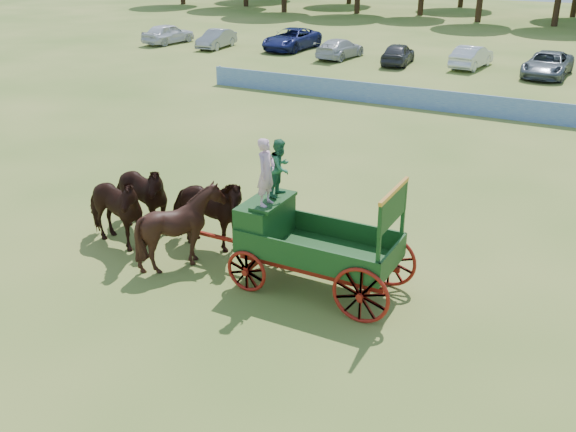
{
  "coord_description": "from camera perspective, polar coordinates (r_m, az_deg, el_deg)",
  "views": [
    {
      "loc": [
        7.36,
        -13.36,
        8.14
      ],
      "look_at": [
        0.09,
        0.34,
        1.3
      ],
      "focal_mm": 40.0,
      "sensor_mm": 36.0,
      "label": 1
    }
  ],
  "objects": [
    {
      "name": "horse_lead_left",
      "position": [
        18.46,
        -15.38,
        0.51
      ],
      "size": [
        2.78,
        1.61,
        2.22
      ],
      "primitive_type": "imported",
      "rotation": [
        0.0,
        0.0,
        1.4
      ],
      "color": "black",
      "rests_on": "ground"
    },
    {
      "name": "horse_wheel_left",
      "position": [
        17.0,
        -9.4,
        -0.97
      ],
      "size": [
        2.4,
        2.24,
        2.22
      ],
      "primitive_type": "imported",
      "rotation": [
        0.0,
        0.0,
        1.83
      ],
      "color": "black",
      "rests_on": "ground"
    },
    {
      "name": "ground",
      "position": [
        17.29,
        -0.8,
        -4.28
      ],
      "size": [
        160.0,
        160.0,
        0.0
      ],
      "primitive_type": "plane",
      "color": "#9A9245",
      "rests_on": "ground"
    },
    {
      "name": "horse_lead_right",
      "position": [
        19.2,
        -13.2,
        1.66
      ],
      "size": [
        2.79,
        1.62,
        2.22
      ],
      "primitive_type": "imported",
      "rotation": [
        0.0,
        0.0,
        1.4
      ],
      "color": "black",
      "rests_on": "ground"
    },
    {
      "name": "farm_dray",
      "position": [
        15.75,
        0.4,
        -0.68
      ],
      "size": [
        6.0,
        2.0,
        3.8
      ],
      "color": "maroon",
      "rests_on": "ground"
    },
    {
      "name": "sponsor_banner",
      "position": [
        33.34,
        12.86,
        10.01
      ],
      "size": [
        26.0,
        0.08,
        1.05
      ],
      "primitive_type": "cube",
      "color": "#2053AD",
      "rests_on": "ground"
    },
    {
      "name": "parked_cars",
      "position": [
        46.56,
        8.1,
        14.44
      ],
      "size": [
        36.11,
        7.33,
        1.59
      ],
      "color": "silver",
      "rests_on": "ground"
    },
    {
      "name": "horse_wheel_right",
      "position": [
        17.8,
        -7.3,
        0.33
      ],
      "size": [
        2.66,
        1.28,
        2.22
      ],
      "primitive_type": "imported",
      "rotation": [
        0.0,
        0.0,
        1.6
      ],
      "color": "black",
      "rests_on": "ground"
    }
  ]
}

